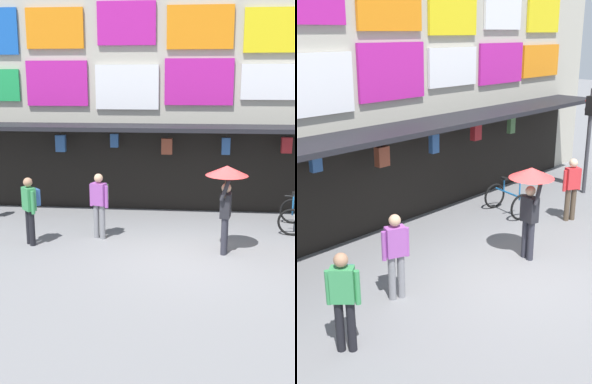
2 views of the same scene
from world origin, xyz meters
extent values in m
plane|color=slate|center=(0.00, 0.00, 0.00)|extent=(80.00, 80.00, 0.00)
cube|color=#B2AD9E|center=(0.00, 4.60, 4.00)|extent=(18.00, 1.20, 8.00)
cube|color=black|center=(0.00, 3.30, 2.60)|extent=(15.30, 1.40, 0.12)
cube|color=orange|center=(-4.22, 3.95, 5.39)|extent=(1.71, 0.08, 1.15)
cube|color=#B71E93|center=(-2.11, 3.95, 5.51)|extent=(1.70, 0.08, 1.21)
cube|color=orange|center=(0.00, 3.95, 5.38)|extent=(1.90, 0.08, 1.20)
cube|color=yellow|center=(2.11, 3.95, 5.29)|extent=(1.77, 0.08, 1.21)
cube|color=#B71E93|center=(-4.22, 3.95, 3.83)|extent=(1.85, 0.08, 1.32)
cube|color=white|center=(-2.11, 3.95, 3.72)|extent=(1.88, 0.08, 1.29)
cube|color=#B71E93|center=(0.00, 3.95, 3.87)|extent=(1.99, 0.08, 1.33)
cube|color=white|center=(2.11, 3.95, 3.88)|extent=(1.81, 0.08, 1.00)
cylinder|color=black|center=(-4.05, 3.48, 2.44)|extent=(0.02, 0.02, 0.20)
cube|color=#2D5693|center=(-4.05, 3.48, 2.10)|extent=(0.29, 0.17, 0.49)
cylinder|color=black|center=(-2.45, 3.61, 2.46)|extent=(0.02, 0.02, 0.16)
cube|color=#2D5693|center=(-2.45, 3.61, 2.18)|extent=(0.24, 0.14, 0.40)
cylinder|color=black|center=(-0.88, 3.37, 2.42)|extent=(0.02, 0.02, 0.24)
cube|color=brown|center=(-0.88, 3.37, 2.07)|extent=(0.31, 0.19, 0.46)
cylinder|color=black|center=(0.81, 3.38, 2.44)|extent=(0.02, 0.02, 0.21)
cube|color=#2D5693|center=(0.81, 3.38, 2.09)|extent=(0.24, 0.14, 0.48)
cylinder|color=black|center=(2.51, 3.44, 2.45)|extent=(0.02, 0.02, 0.18)
cube|color=maroon|center=(2.51, 3.44, 2.13)|extent=(0.29, 0.18, 0.45)
cube|color=black|center=(0.00, 3.98, 1.25)|extent=(15.30, 0.04, 2.50)
torus|color=black|center=(2.45, 1.78, 0.36)|extent=(0.72, 0.21, 0.72)
torus|color=black|center=(2.69, 2.85, 0.36)|extent=(0.72, 0.21, 0.72)
cylinder|color=#1E66A8|center=(2.57, 2.32, 0.61)|extent=(0.26, 0.98, 0.05)
cylinder|color=#1E66A8|center=(2.61, 2.48, 0.78)|extent=(0.04, 0.04, 0.35)
cube|color=black|center=(2.61, 2.48, 0.97)|extent=(0.14, 0.22, 0.06)
cylinder|color=#1E66A8|center=(2.47, 1.86, 0.78)|extent=(0.04, 0.04, 0.50)
cylinder|color=black|center=(2.47, 1.86, 1.03)|extent=(0.44, 0.13, 0.04)
cylinder|color=gray|center=(-2.37, 1.08, 0.44)|extent=(0.14, 0.14, 0.88)
cylinder|color=gray|center=(-2.54, 1.15, 0.44)|extent=(0.14, 0.14, 0.88)
cube|color=#9E4CA8|center=(-2.45, 1.11, 1.16)|extent=(0.41, 0.33, 0.56)
sphere|color=tan|center=(-2.45, 1.11, 1.57)|extent=(0.22, 0.22, 0.22)
cylinder|color=#9E4CA8|center=(-2.25, 1.04, 1.11)|extent=(0.09, 0.09, 0.56)
cylinder|color=#9E4CA8|center=(-2.66, 1.19, 1.11)|extent=(0.09, 0.09, 0.56)
cube|color=#477042|center=(-2.40, 1.26, 1.18)|extent=(0.32, 0.25, 0.40)
cylinder|color=black|center=(-3.98, 0.42, 0.44)|extent=(0.14, 0.14, 0.88)
cylinder|color=black|center=(-4.10, 0.55, 0.44)|extent=(0.14, 0.14, 0.88)
cube|color=#388E51|center=(-4.04, 0.48, 1.16)|extent=(0.41, 0.41, 0.56)
sphere|color=#A87A5B|center=(-4.04, 0.48, 1.57)|extent=(0.22, 0.22, 0.22)
cylinder|color=#388E51|center=(-3.89, 0.32, 1.11)|extent=(0.09, 0.09, 0.56)
cylinder|color=#388E51|center=(-4.19, 0.64, 1.11)|extent=(0.09, 0.09, 0.56)
cube|color=#2D5693|center=(-3.92, 0.59, 1.18)|extent=(0.31, 0.31, 0.40)
cylinder|color=#2D2D38|center=(0.66, 0.41, 0.44)|extent=(0.14, 0.14, 0.88)
cylinder|color=#2D2D38|center=(0.63, 0.23, 0.44)|extent=(0.14, 0.14, 0.88)
cube|color=#232328|center=(0.64, 0.32, 1.16)|extent=(0.29, 0.40, 0.56)
sphere|color=tan|center=(0.64, 0.32, 1.57)|extent=(0.22, 0.22, 0.22)
cylinder|color=#232328|center=(0.69, 0.54, 1.11)|extent=(0.09, 0.09, 0.56)
cylinder|color=#232328|center=(0.60, 0.11, 1.56)|extent=(0.23, 0.09, 0.48)
cylinder|color=#4C3823|center=(0.60, 0.11, 1.67)|extent=(0.02, 0.02, 0.55)
cone|color=red|center=(0.64, 0.32, 1.97)|extent=(0.96, 0.96, 0.22)
camera|label=1|loc=(-0.13, -10.24, 4.00)|focal=44.40mm
camera|label=2|loc=(-7.66, -5.12, 4.78)|focal=45.47mm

